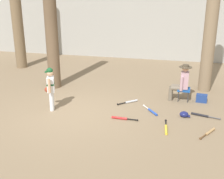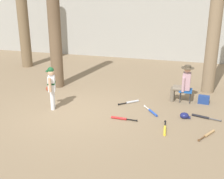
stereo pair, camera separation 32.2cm
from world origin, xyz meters
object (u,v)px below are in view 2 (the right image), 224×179
object	(u,v)px
folding_stool	(186,91)
bat_wood_tan	(208,134)
tree_behind_spectator	(215,22)
bat_yellow_trainer	(165,130)
tree_far_left	(22,12)
bat_blue_youth	(152,112)
tree_near_player	(55,31)
batting_helmet_navy	(184,116)
bat_red_barrel	(121,118)
young_ballplayer	(51,85)
seated_spectator	(183,82)
bat_black_composite	(203,117)
handbag_beside_stool	(204,100)
bat_aluminum_silver	(131,102)

from	to	relation	value
folding_stool	bat_wood_tan	size ratio (longest dim) A/B	0.62
tree_behind_spectator	bat_yellow_trainer	world-z (taller)	tree_behind_spectator
tree_far_left	bat_blue_youth	distance (m)	7.66
folding_stool	bat_yellow_trainer	distance (m)	2.27
tree_near_player	tree_behind_spectator	bearing A→B (deg)	9.09
bat_yellow_trainer	batting_helmet_navy	world-z (taller)	batting_helmet_navy
bat_red_barrel	batting_helmet_navy	distance (m)	1.80
young_ballplayer	seated_spectator	size ratio (longest dim) A/B	1.09
bat_black_composite	bat_wood_tan	world-z (taller)	same
handbag_beside_stool	bat_black_composite	size ratio (longest dim) A/B	0.42
seated_spectator	bat_yellow_trainer	size ratio (longest dim) A/B	1.49
handbag_beside_stool	bat_red_barrel	xyz separation A→B (m)	(-2.24, -1.84, -0.10)
tree_far_left	bat_wood_tan	xyz separation A→B (m)	(7.82, -4.70, -2.39)
seated_spectator	handbag_beside_stool	distance (m)	0.85
folding_stool	tree_behind_spectator	bearing A→B (deg)	58.69
seated_spectator	bat_yellow_trainer	xyz separation A→B (m)	(-0.31, -2.21, -0.61)
handbag_beside_stool	bat_blue_youth	world-z (taller)	handbag_beside_stool
bat_wood_tan	batting_helmet_navy	xyz separation A→B (m)	(-0.62, 0.89, 0.04)
young_ballplayer	bat_black_composite	xyz separation A→B (m)	(4.39, 0.49, -0.71)
bat_red_barrel	tree_far_left	bearing A→B (deg)	141.36
young_ballplayer	batting_helmet_navy	world-z (taller)	young_ballplayer
handbag_beside_stool	bat_aluminum_silver	xyz separation A→B (m)	(-2.23, -0.58, -0.10)
tree_behind_spectator	bat_blue_youth	distance (m)	3.70
bat_black_composite	bat_wood_tan	distance (m)	1.04
seated_spectator	tree_far_left	world-z (taller)	tree_far_left
folding_stool	tree_near_player	bearing A→B (deg)	175.88
folding_stool	tree_far_left	world-z (taller)	tree_far_left
bat_wood_tan	handbag_beside_stool	bearing A→B (deg)	92.36
seated_spectator	bat_red_barrel	bearing A→B (deg)	-130.12
handbag_beside_stool	bat_yellow_trainer	size ratio (longest dim) A/B	0.42
folding_stool	tree_far_left	bearing A→B (deg)	160.49
handbag_beside_stool	folding_stool	bearing A→B (deg)	178.85
young_ballplayer	bat_aluminum_silver	size ratio (longest dim) A/B	2.22
seated_spectator	bat_blue_youth	bearing A→B (deg)	-123.90
folding_stool	bat_red_barrel	distance (m)	2.51
tree_near_player	handbag_beside_stool	world-z (taller)	tree_near_player
seated_spectator	batting_helmet_navy	bearing A→B (deg)	-83.78
young_ballplayer	batting_helmet_navy	bearing A→B (deg)	5.18
tree_near_player	bat_red_barrel	distance (m)	4.17
bat_wood_tan	bat_blue_youth	bearing A→B (deg)	147.47
seated_spectator	batting_helmet_navy	xyz separation A→B (m)	(0.14, -1.29, -0.57)
young_ballplayer	tree_behind_spectator	bearing A→B (deg)	31.66
tree_near_player	handbag_beside_stool	size ratio (longest dim) A/B	13.67
tree_near_player	folding_stool	bearing A→B (deg)	-4.12
young_ballplayer	bat_black_composite	bearing A→B (deg)	6.41
batting_helmet_navy	folding_stool	bearing A→B (deg)	91.86
tree_behind_spectator	folding_stool	bearing A→B (deg)	-121.31
folding_stool	handbag_beside_stool	bearing A→B (deg)	-1.15
seated_spectator	tree_far_left	xyz separation A→B (m)	(-7.05, 2.53, 1.78)
bat_red_barrel	bat_wood_tan	world-z (taller)	same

